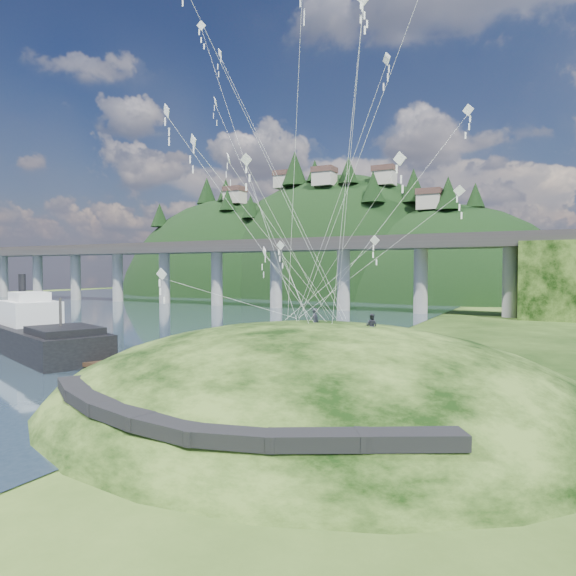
% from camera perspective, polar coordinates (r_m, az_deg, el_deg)
% --- Properties ---
extents(ground, '(320.00, 320.00, 0.00)m').
position_cam_1_polar(ground, '(35.28, -10.52, -11.65)').
color(ground, black).
rests_on(ground, ground).
extents(grass_hill, '(36.00, 32.00, 13.00)m').
position_cam_1_polar(grass_hill, '(33.33, 3.06, -15.12)').
color(grass_hill, black).
rests_on(grass_hill, ground).
extents(footpath, '(22.29, 5.84, 0.83)m').
position_cam_1_polar(footpath, '(22.88, -10.79, -13.86)').
color(footpath, black).
rests_on(footpath, ground).
extents(bridge, '(160.00, 11.00, 15.00)m').
position_cam_1_polar(bridge, '(108.11, 1.26, 2.81)').
color(bridge, '#2D2B2B').
rests_on(bridge, ground).
extents(far_ridge, '(153.00, 70.00, 94.50)m').
position_cam_1_polar(far_ridge, '(163.37, 3.91, -3.46)').
color(far_ridge, black).
rests_on(far_ridge, ground).
extents(work_barge, '(23.17, 13.53, 7.86)m').
position_cam_1_polar(work_barge, '(56.88, -26.01, -4.57)').
color(work_barge, black).
rests_on(work_barge, ground).
extents(wooden_dock, '(14.26, 3.82, 1.01)m').
position_cam_1_polar(wooden_dock, '(44.24, -16.71, -8.30)').
color(wooden_dock, '#352115').
rests_on(wooden_dock, ground).
extents(kite_flyers, '(4.46, 1.00, 1.91)m').
position_cam_1_polar(kite_flyers, '(32.22, 6.58, -2.57)').
color(kite_flyers, '#23242F').
rests_on(kite_flyers, ground).
extents(kite_swarm, '(19.28, 16.15, 20.58)m').
position_cam_1_polar(kite_swarm, '(34.24, 0.87, 17.78)').
color(kite_swarm, white).
rests_on(kite_swarm, ground).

